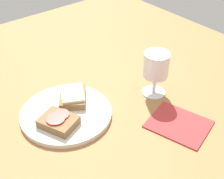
# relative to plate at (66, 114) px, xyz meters

# --- Properties ---
(wooden_table) EXTENTS (1.40, 1.40, 0.03)m
(wooden_table) POSITION_rel_plate_xyz_m (0.05, -0.03, -0.02)
(wooden_table) COLOR #9E6B3D
(wooden_table) RESTS_ON ground
(plate) EXTENTS (0.25, 0.25, 0.01)m
(plate) POSITION_rel_plate_xyz_m (0.00, 0.00, 0.00)
(plate) COLOR silver
(plate) RESTS_ON wooden_table
(sandwich_with_tomato) EXTENTS (0.10, 0.11, 0.03)m
(sandwich_with_tomato) POSITION_rel_plate_xyz_m (-0.04, -0.03, 0.02)
(sandwich_with_tomato) COLOR brown
(sandwich_with_tomato) RESTS_ON plate
(sandwich_with_cheese) EXTENTS (0.11, 0.12, 0.03)m
(sandwich_with_cheese) POSITION_rel_plate_xyz_m (0.04, 0.03, 0.02)
(sandwich_with_cheese) COLOR brown
(sandwich_with_cheese) RESTS_ON plate
(wine_glass) EXTENTS (0.07, 0.07, 0.13)m
(wine_glass) POSITION_rel_plate_xyz_m (0.26, -0.08, 0.08)
(wine_glass) COLOR white
(wine_glass) RESTS_ON wooden_table
(napkin) EXTENTS (0.16, 0.18, 0.00)m
(napkin) POSITION_rel_plate_xyz_m (0.21, -0.22, -0.00)
(napkin) COLOR #B23333
(napkin) RESTS_ON wooden_table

